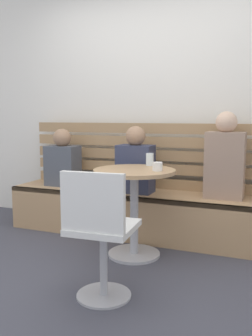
{
  "coord_description": "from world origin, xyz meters",
  "views": [
    {
      "loc": [
        1.21,
        -2.13,
        1.17
      ],
      "look_at": [
        0.07,
        0.66,
        0.75
      ],
      "focal_mm": 39.43,
      "sensor_mm": 36.0,
      "label": 1
    }
  ],
  "objects_px": {
    "booth_bench": "(140,214)",
    "person_child_middle": "(136,163)",
    "cup_water_clear": "(150,159)",
    "white_chair": "(100,231)",
    "cafe_table": "(134,196)",
    "person_adult": "(225,160)",
    "person_child_left": "(63,161)",
    "cup_ceramic_white": "(158,167)"
  },
  "relations": [
    {
      "from": "person_adult",
      "to": "person_child_middle",
      "type": "relative_size",
      "value": 1.21
    },
    {
      "from": "person_child_left",
      "to": "cup_ceramic_white",
      "type": "relative_size",
      "value": 7.54
    },
    {
      "from": "booth_bench",
      "to": "person_adult",
      "type": "xyz_separation_m",
      "value": [
        0.79,
        0.03,
        0.57
      ]
    },
    {
      "from": "person_child_middle",
      "to": "cup_water_clear",
      "type": "height_order",
      "value": "person_child_middle"
    },
    {
      "from": "person_adult",
      "to": "booth_bench",
      "type": "bearing_deg",
      "value": -177.53
    },
    {
      "from": "white_chair",
      "to": "person_adult",
      "type": "xyz_separation_m",
      "value": [
        0.58,
        1.37,
        0.32
      ]
    },
    {
      "from": "cafe_table",
      "to": "white_chair",
      "type": "height_order",
      "value": "white_chair"
    },
    {
      "from": "white_chair",
      "to": "person_child_middle",
      "type": "relative_size",
      "value": 1.33
    },
    {
      "from": "booth_bench",
      "to": "person_child_middle",
      "type": "relative_size",
      "value": 4.21
    },
    {
      "from": "booth_bench",
      "to": "person_child_middle",
      "type": "distance_m",
      "value": 0.5
    },
    {
      "from": "cup_water_clear",
      "to": "white_chair",
      "type": "bearing_deg",
      "value": -88.0
    },
    {
      "from": "white_chair",
      "to": "booth_bench",
      "type": "bearing_deg",
      "value": 99.07
    },
    {
      "from": "booth_bench",
      "to": "cafe_table",
      "type": "relative_size",
      "value": 3.65
    },
    {
      "from": "white_chair",
      "to": "cafe_table",
      "type": "bearing_deg",
      "value": 95.64
    },
    {
      "from": "booth_bench",
      "to": "white_chair",
      "type": "xyz_separation_m",
      "value": [
        0.21,
        -1.33,
        0.24
      ]
    },
    {
      "from": "white_chair",
      "to": "cup_water_clear",
      "type": "xyz_separation_m",
      "value": [
        -0.04,
        1.08,
        0.33
      ]
    },
    {
      "from": "person_adult",
      "to": "cup_ceramic_white",
      "type": "bearing_deg",
      "value": -128.92
    },
    {
      "from": "person_child_left",
      "to": "cafe_table",
      "type": "bearing_deg",
      "value": -27.57
    },
    {
      "from": "cup_water_clear",
      "to": "person_child_middle",
      "type": "bearing_deg",
      "value": 135.22
    },
    {
      "from": "white_chair",
      "to": "person_adult",
      "type": "height_order",
      "value": "person_adult"
    },
    {
      "from": "cafe_table",
      "to": "person_child_middle",
      "type": "distance_m",
      "value": 0.56
    },
    {
      "from": "cafe_table",
      "to": "person_child_left",
      "type": "xyz_separation_m",
      "value": [
        -1.02,
        0.53,
        0.19
      ]
    },
    {
      "from": "cafe_table",
      "to": "cup_water_clear",
      "type": "distance_m",
      "value": 0.39
    },
    {
      "from": "person_child_middle",
      "to": "person_child_left",
      "type": "bearing_deg",
      "value": 176.82
    },
    {
      "from": "white_chair",
      "to": "person_child_middle",
      "type": "distance_m",
      "value": 1.35
    },
    {
      "from": "person_adult",
      "to": "person_child_middle",
      "type": "height_order",
      "value": "person_adult"
    },
    {
      "from": "white_chair",
      "to": "person_child_left",
      "type": "distance_m",
      "value": 1.76
    },
    {
      "from": "cafe_table",
      "to": "cup_water_clear",
      "type": "relative_size",
      "value": 6.73
    },
    {
      "from": "booth_bench",
      "to": "person_adult",
      "type": "distance_m",
      "value": 0.97
    },
    {
      "from": "white_chair",
      "to": "cup_ceramic_white",
      "type": "distance_m",
      "value": 0.87
    },
    {
      "from": "white_chair",
      "to": "person_adult",
      "type": "bearing_deg",
      "value": 67.15
    },
    {
      "from": "white_chair",
      "to": "cup_ceramic_white",
      "type": "height_order",
      "value": "white_chair"
    },
    {
      "from": "white_chair",
      "to": "cup_water_clear",
      "type": "height_order",
      "value": "same"
    },
    {
      "from": "person_child_left",
      "to": "cup_water_clear",
      "type": "bearing_deg",
      "value": -13.85
    },
    {
      "from": "booth_bench",
      "to": "person_child_middle",
      "type": "height_order",
      "value": "person_child_middle"
    },
    {
      "from": "person_adult",
      "to": "white_chair",
      "type": "bearing_deg",
      "value": -112.85
    },
    {
      "from": "booth_bench",
      "to": "cafe_table",
      "type": "distance_m",
      "value": 0.61
    },
    {
      "from": "cafe_table",
      "to": "person_adult",
      "type": "distance_m",
      "value": 0.9
    },
    {
      "from": "white_chair",
      "to": "cup_water_clear",
      "type": "bearing_deg",
      "value": 92.0
    },
    {
      "from": "person_child_left",
      "to": "person_child_middle",
      "type": "bearing_deg",
      "value": -3.18
    },
    {
      "from": "cup_ceramic_white",
      "to": "cafe_table",
      "type": "bearing_deg",
      "value": 177.39
    },
    {
      "from": "booth_bench",
      "to": "cup_water_clear",
      "type": "height_order",
      "value": "cup_water_clear"
    }
  ]
}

